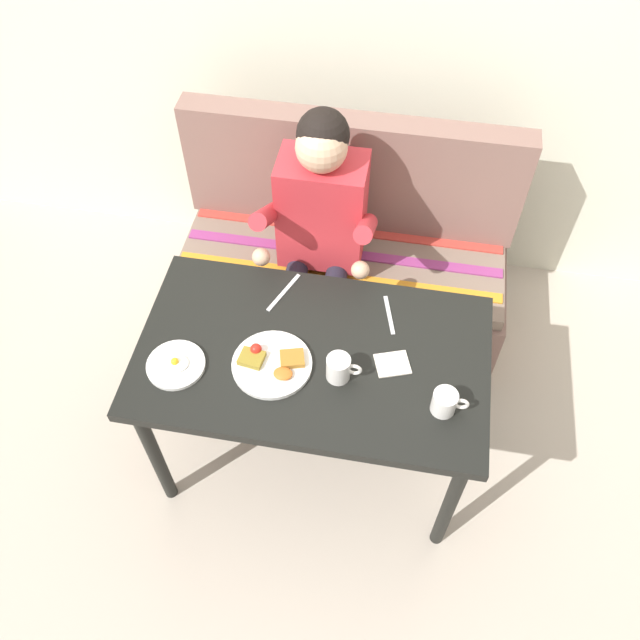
# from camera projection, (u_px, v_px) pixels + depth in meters

# --- Properties ---
(ground_plane) EXTENTS (8.00, 8.00, 0.00)m
(ground_plane) POSITION_uv_depth(u_px,v_px,m) (314.00, 449.00, 2.82)
(ground_plane) COLOR #B9AC9C
(back_wall) EXTENTS (4.40, 0.10, 2.60)m
(back_wall) POSITION_uv_depth(u_px,v_px,m) (370.00, 1.00, 2.54)
(back_wall) COLOR silver
(back_wall) RESTS_ON ground
(table) EXTENTS (1.20, 0.70, 0.73)m
(table) POSITION_uv_depth(u_px,v_px,m) (313.00, 366.00, 2.30)
(table) COLOR black
(table) RESTS_ON ground
(couch) EXTENTS (1.44, 0.56, 1.00)m
(couch) POSITION_uv_depth(u_px,v_px,m) (343.00, 266.00, 3.01)
(couch) COLOR #805F56
(couch) RESTS_ON ground
(person) EXTENTS (0.45, 0.61, 1.21)m
(person) POSITION_uv_depth(u_px,v_px,m) (319.00, 226.00, 2.59)
(person) COLOR red
(person) RESTS_ON ground
(plate_breakfast) EXTENTS (0.27, 0.27, 0.05)m
(plate_breakfast) POSITION_uv_depth(u_px,v_px,m) (272.00, 363.00, 2.20)
(plate_breakfast) COLOR white
(plate_breakfast) RESTS_ON table
(plate_eggs) EXTENTS (0.20, 0.20, 0.04)m
(plate_eggs) POSITION_uv_depth(u_px,v_px,m) (176.00, 365.00, 2.20)
(plate_eggs) COLOR white
(plate_eggs) RESTS_ON table
(coffee_mug) EXTENTS (0.12, 0.08, 0.09)m
(coffee_mug) POSITION_uv_depth(u_px,v_px,m) (445.00, 402.00, 2.07)
(coffee_mug) COLOR white
(coffee_mug) RESTS_ON table
(coffee_mug_second) EXTENTS (0.12, 0.08, 0.09)m
(coffee_mug_second) POSITION_uv_depth(u_px,v_px,m) (339.00, 368.00, 2.14)
(coffee_mug_second) COLOR white
(coffee_mug_second) RESTS_ON table
(napkin) EXTENTS (0.14, 0.13, 0.01)m
(napkin) POSITION_uv_depth(u_px,v_px,m) (392.00, 364.00, 2.21)
(napkin) COLOR silver
(napkin) RESTS_ON table
(fork) EXTENTS (0.06, 0.17, 0.00)m
(fork) POSITION_uv_depth(u_px,v_px,m) (389.00, 315.00, 2.33)
(fork) COLOR silver
(fork) RESTS_ON table
(knife) EXTENTS (0.09, 0.19, 0.00)m
(knife) POSITION_uv_depth(u_px,v_px,m) (284.00, 292.00, 2.40)
(knife) COLOR silver
(knife) RESTS_ON table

